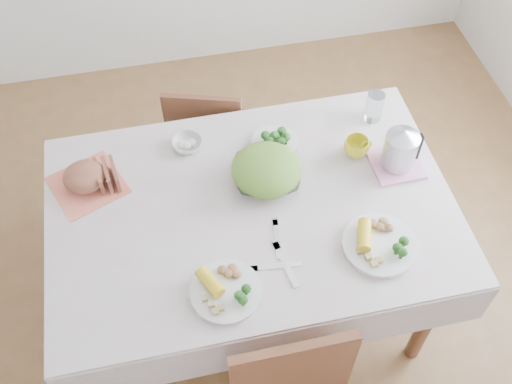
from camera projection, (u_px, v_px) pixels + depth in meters
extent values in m
plane|color=brown|center=(253.00, 302.00, 2.82)|extent=(3.60, 3.60, 0.00)
cube|color=brown|center=(252.00, 261.00, 2.52)|extent=(1.40, 0.90, 0.75)
cube|color=beige|center=(252.00, 208.00, 2.22)|extent=(1.50, 1.00, 0.01)
cube|color=brown|center=(210.00, 125.00, 2.88)|extent=(0.45, 0.45, 0.80)
imported|color=white|center=(266.00, 175.00, 2.26)|extent=(0.28, 0.28, 0.06)
cylinder|color=white|center=(226.00, 291.00, 1.99)|extent=(0.27, 0.27, 0.02)
cylinder|color=white|center=(379.00, 245.00, 2.10)|extent=(0.37, 0.37, 0.02)
cylinder|color=beige|center=(274.00, 143.00, 2.39)|extent=(0.21, 0.21, 0.02)
cube|color=#DE6A53|center=(88.00, 185.00, 2.27)|extent=(0.32, 0.32, 0.00)
ellipsoid|color=brown|center=(84.00, 176.00, 2.23)|extent=(0.18, 0.17, 0.10)
imported|color=white|center=(187.00, 144.00, 2.38)|extent=(0.14, 0.14, 0.04)
imported|color=yellow|center=(356.00, 147.00, 2.34)|extent=(0.12, 0.12, 0.08)
cylinder|color=white|center=(374.00, 107.00, 2.44)|extent=(0.08, 0.08, 0.13)
cube|color=pink|center=(396.00, 164.00, 2.33)|extent=(0.19, 0.19, 0.02)
cylinder|color=#B2B5BA|center=(401.00, 144.00, 2.24)|extent=(0.15, 0.15, 0.18)
cube|color=silver|center=(286.00, 264.00, 2.06)|extent=(0.05, 0.19, 0.00)
cube|color=silver|center=(277.00, 239.00, 2.12)|extent=(0.04, 0.17, 0.00)
cube|color=silver|center=(276.00, 266.00, 2.06)|extent=(0.19, 0.04, 0.00)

